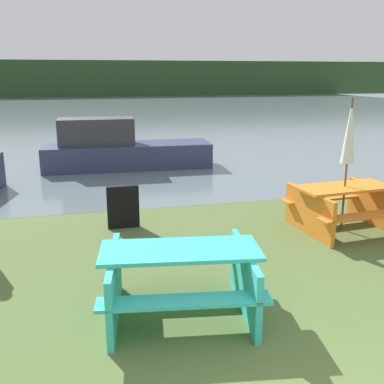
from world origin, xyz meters
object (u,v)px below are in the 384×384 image
object	(u,v)px
umbrella_white	(350,133)
boat	(120,150)
picnic_table_teal	(180,275)
picnic_table_orange	(343,204)
signboard	(123,207)

from	to	relation	value
umbrella_white	boat	distance (m)	7.06
picnic_table_teal	picnic_table_orange	world-z (taller)	picnic_table_teal
picnic_table_teal	signboard	xyz separation A→B (m)	(-0.35, 3.07, -0.10)
umbrella_white	boat	world-z (taller)	umbrella_white
umbrella_white	signboard	distance (m)	4.00
picnic_table_teal	umbrella_white	size ratio (longest dim) A/B	0.85
picnic_table_teal	signboard	bearing A→B (deg)	96.41
boat	umbrella_white	bearing A→B (deg)	-60.26
picnic_table_orange	signboard	bearing A→B (deg)	164.87
picnic_table_orange	boat	bearing A→B (deg)	117.79
umbrella_white	boat	xyz separation A→B (m)	(-3.24, 6.16, -1.16)
picnic_table_orange	umbrella_white	world-z (taller)	umbrella_white
signboard	boat	bearing A→B (deg)	85.53
boat	signboard	size ratio (longest dim) A/B	6.27
picnic_table_orange	signboard	distance (m)	3.78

